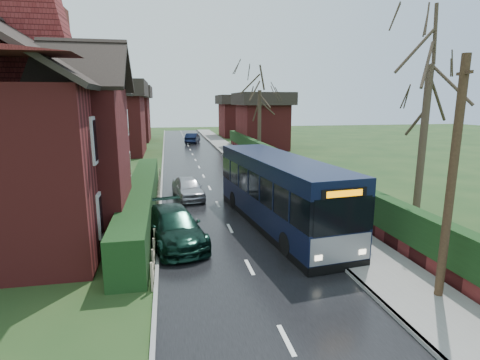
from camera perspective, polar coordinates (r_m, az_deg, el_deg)
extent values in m
plane|color=#354A1F|center=(14.72, -0.25, -9.98)|extent=(140.00, 140.00, 0.00)
cube|color=black|center=(24.19, -4.67, -1.25)|extent=(6.00, 100.00, 0.02)
cube|color=slate|center=(24.98, 5.07, -0.69)|extent=(2.50, 100.00, 0.14)
cube|color=gray|center=(24.68, 2.39, -0.81)|extent=(0.12, 100.00, 0.14)
cube|color=gray|center=(24.05, -11.91, -1.44)|extent=(0.12, 100.00, 0.10)
cube|color=black|center=(19.06, -14.74, -2.74)|extent=(1.20, 16.00, 1.60)
cube|color=maroon|center=(25.40, 8.44, -0.03)|extent=(0.30, 50.00, 0.60)
cube|color=black|center=(25.23, 8.50, 1.97)|extent=(0.60, 50.00, 1.20)
cube|color=maroon|center=(19.68, -30.08, 3.03)|extent=(8.00, 14.00, 6.00)
cube|color=maroon|center=(15.90, -21.58, 2.07)|extent=(2.50, 4.00, 6.00)
cube|color=brown|center=(23.38, -25.98, 19.89)|extent=(0.90, 1.40, 2.20)
cube|color=silver|center=(14.18, -20.39, -4.77)|extent=(0.08, 1.20, 1.60)
cube|color=black|center=(14.17, -20.27, -4.76)|extent=(0.03, 0.95, 1.35)
cube|color=silver|center=(13.70, -21.17, 5.73)|extent=(0.08, 1.20, 1.60)
cube|color=black|center=(13.69, -21.05, 5.73)|extent=(0.03, 0.95, 1.35)
cube|color=silver|center=(18.01, -18.40, -1.18)|extent=(0.08, 1.20, 1.60)
cube|color=black|center=(18.01, -18.30, -1.18)|extent=(0.03, 0.95, 1.35)
cube|color=silver|center=(17.64, -18.95, 7.08)|extent=(0.08, 1.20, 1.60)
cube|color=black|center=(17.63, -18.85, 7.08)|extent=(0.03, 0.95, 1.35)
cube|color=silver|center=(21.90, -17.12, 1.14)|extent=(0.08, 1.20, 1.60)
cube|color=black|center=(21.90, -17.04, 1.14)|extent=(0.03, 0.95, 1.35)
cube|color=silver|center=(21.60, -17.54, 7.93)|extent=(0.08, 1.20, 1.60)
cube|color=black|center=(21.59, -17.46, 7.93)|extent=(0.03, 0.95, 1.35)
cube|color=silver|center=(24.35, -16.52, 2.21)|extent=(0.08, 1.20, 1.60)
cube|color=black|center=(24.35, -16.45, 2.21)|extent=(0.03, 0.95, 1.35)
cube|color=silver|center=(24.08, -16.89, 8.32)|extent=(0.08, 1.20, 1.60)
cube|color=black|center=(24.08, -16.82, 8.32)|extent=(0.03, 0.95, 1.35)
cube|color=black|center=(16.86, 5.80, -4.12)|extent=(3.48, 10.37, 1.05)
cube|color=black|center=(16.60, 5.88, -0.53)|extent=(3.50, 10.37, 1.11)
cube|color=black|center=(16.44, 5.94, 2.40)|extent=(3.48, 10.37, 0.61)
cube|color=black|center=(17.06, 5.75, -6.35)|extent=(3.48, 10.37, 0.32)
cube|color=gray|center=(12.66, 15.01, -10.07)|extent=(2.22, 0.38, 0.92)
cube|color=black|center=(12.27, 15.36, -5.31)|extent=(2.08, 0.32, 1.20)
cube|color=black|center=(12.08, 15.55, -1.95)|extent=(1.62, 0.27, 0.32)
cube|color=#FF8C00|center=(12.05, 15.66, -1.99)|extent=(1.27, 0.19, 0.20)
cube|color=black|center=(12.90, 14.88, -12.69)|extent=(2.27, 0.40, 0.28)
cube|color=#FFF2CC|center=(12.29, 11.87, -11.54)|extent=(0.26, 0.08, 0.17)
cube|color=#FFF2CC|center=(13.12, 18.14, -10.35)|extent=(0.26, 0.08, 0.17)
cylinder|color=black|center=(13.77, 7.16, -9.66)|extent=(0.36, 0.91, 0.89)
cylinder|color=black|center=(14.73, 14.65, -8.52)|extent=(0.36, 0.91, 0.89)
cylinder|color=black|center=(19.57, -0.83, -3.04)|extent=(0.36, 0.91, 0.89)
cylinder|color=black|center=(20.25, 4.84, -2.57)|extent=(0.36, 0.91, 0.89)
imported|color=#BABABF|center=(21.70, -7.95, -1.17)|extent=(1.97, 3.84, 1.25)
imported|color=black|center=(15.00, -10.09, -6.97)|extent=(2.85, 4.97, 1.36)
imported|color=black|center=(50.59, -7.23, 6.33)|extent=(2.38, 4.44, 1.39)
cylinder|color=slate|center=(18.81, 7.09, -1.24)|extent=(0.07, 0.07, 2.48)
cube|color=white|center=(18.60, 7.17, 1.95)|extent=(0.06, 0.37, 0.28)
cube|color=white|center=(18.66, 7.14, 0.88)|extent=(0.05, 0.34, 0.25)
cylinder|color=#332416|center=(11.38, 29.50, -0.59)|extent=(0.23, 0.23, 6.65)
cube|color=#332416|center=(11.20, 31.02, 13.81)|extent=(0.37, 0.83, 0.08)
cylinder|color=#3C2E23|center=(19.24, 26.06, 4.90)|extent=(0.34, 0.34, 7.09)
cylinder|color=#32281D|center=(36.35, 2.96, 8.36)|extent=(0.35, 0.35, 6.54)
cylinder|color=#34281E|center=(26.73, -25.33, 6.56)|extent=(0.32, 0.32, 7.07)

